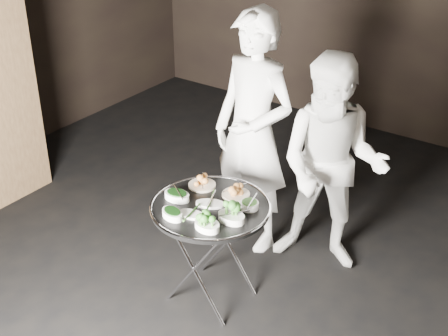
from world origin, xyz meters
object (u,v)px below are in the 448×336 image
Objects in this scene: serving_tray at (210,207)px; waiter_right at (332,166)px; tray_stand at (211,249)px; waiter_left at (253,134)px.

waiter_right is (0.44, 0.82, 0.07)m from serving_tray.
serving_tray is at bearing -90.00° from tray_stand.
waiter_right is (0.44, 0.82, 0.40)m from tray_stand.
waiter_left is at bearing 102.28° from serving_tray.
tray_stand is 0.33m from serving_tray.
tray_stand is 0.39× the size of waiter_left.
serving_tray reaches higher than tray_stand.
waiter_left is 0.62m from waiter_right.
waiter_left reaches higher than waiter_right.
serving_tray is 0.48× the size of waiter_right.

